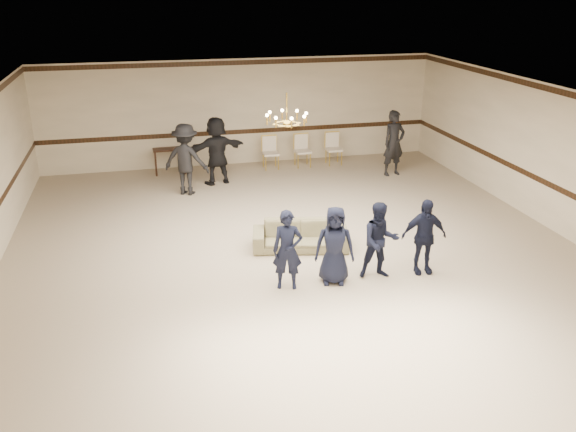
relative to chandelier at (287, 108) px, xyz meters
The scene contains 16 objects.
room 1.62m from the chandelier, 90.00° to the right, with size 12.01×14.01×3.21m.
chair_rail 6.27m from the chandelier, 90.00° to the left, with size 12.00×0.02×0.14m, color black.
crown_molding 5.99m from the chandelier, 90.00° to the left, with size 12.00×0.02×0.14m, color black.
chandelier is the anchor object (origin of this frame).
boy_a 3.23m from the chandelier, 103.22° to the right, with size 0.55×0.36×1.51m, color black.
boy_b 3.20m from the chandelier, 81.73° to the right, with size 0.74×0.48×1.51m, color black.
boy_c 3.41m from the chandelier, 62.27° to the right, with size 0.73×0.57×1.51m, color black.
boy_d 3.83m from the chandelier, 47.82° to the right, with size 0.89×0.37×1.51m, color black.
settee 2.69m from the chandelier, 80.59° to the right, with size 2.01×0.79×0.59m, color #817756.
adult_left 4.38m from the chandelier, 119.00° to the left, with size 1.23×0.71×1.90m, color black.
adult_mid 4.68m from the chandelier, 103.67° to the left, with size 1.76×0.56×1.90m, color black.
adult_right 5.87m from the chandelier, 42.44° to the left, with size 0.69×0.45×1.90m, color black.
banquet_chair_left 5.75m from the chandelier, 81.82° to the left, with size 0.47×0.47×0.97m, color beige, non-canonical shape.
banquet_chair_mid 5.96m from the chandelier, 71.38° to the left, with size 0.47×0.47×0.97m, color beige, non-canonical shape.
banquet_chair_right 6.33m from the chandelier, 62.08° to the left, with size 0.47×0.47×0.97m, color beige, non-canonical shape.
console_table 6.34m from the chandelier, 112.75° to the left, with size 0.92×0.39×0.77m, color black.
Camera 1 is at (-2.92, -11.16, 5.35)m, focal length 37.81 mm.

